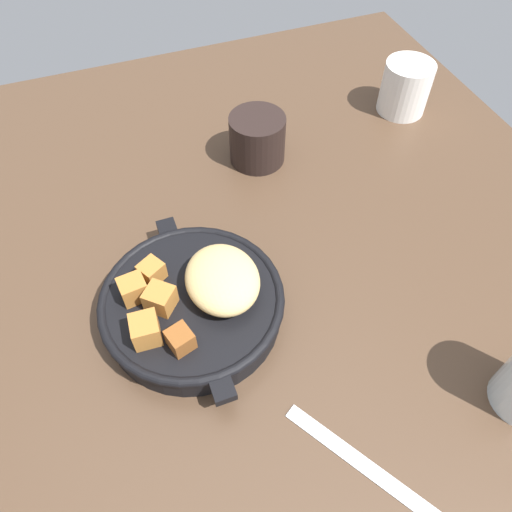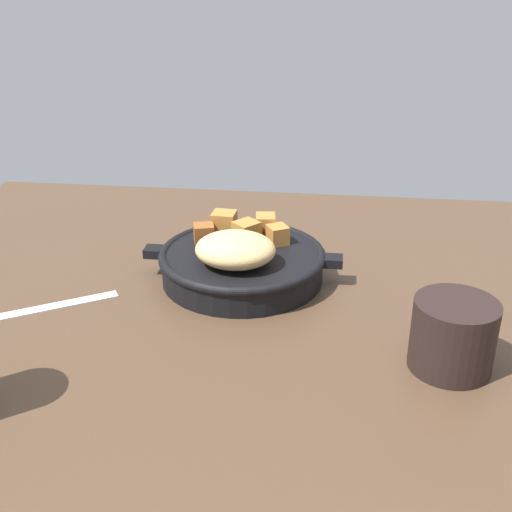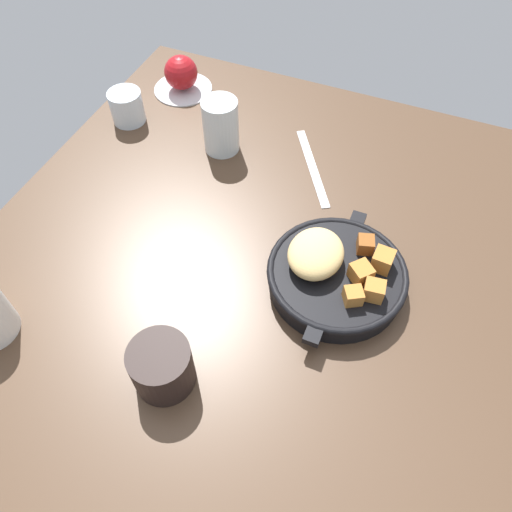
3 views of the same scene
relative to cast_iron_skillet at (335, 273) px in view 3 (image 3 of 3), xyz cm
name	(u,v)px [view 3 (image 3 of 3)]	position (x,y,z in cm)	size (l,w,h in cm)	color
ground_plane	(252,284)	(-4.40, 12.28, -4.15)	(111.17, 96.11, 2.40)	#473323
cast_iron_skillet	(335,273)	(0.00, 0.00, 0.00)	(26.36, 22.07, 8.13)	black
saucer_plate	(183,88)	(37.31, 46.67, -2.65)	(12.97, 12.97, 0.60)	#B7BABF
red_apple	(181,73)	(37.31, 46.67, 1.29)	(7.28, 7.28, 7.28)	maroon
butter_knife	(312,167)	(24.46, 11.72, -2.77)	(21.71, 1.60, 0.36)	silver
coffee_mug_dark	(162,367)	(-24.47, 17.11, 0.86)	(8.64, 8.64, 7.63)	black
water_glass_tall	(221,126)	(22.91, 30.31, 2.47)	(6.96, 6.96, 10.86)	silver
water_glass_short	(127,107)	(23.34, 52.02, 0.39)	(6.83, 6.83, 6.69)	silver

